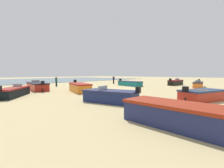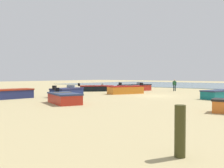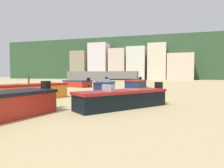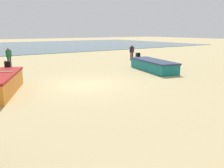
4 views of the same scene
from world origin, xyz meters
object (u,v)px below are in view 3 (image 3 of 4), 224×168
Objects in this scene: boat_orange_1 at (32,91)px; boat_black_7 at (123,99)px; boat_navy_8 at (136,84)px; boat_navy_2 at (105,86)px; boat_red_5 at (77,84)px; boat_cream_6 at (123,82)px; mooring_post_near_water at (29,79)px.

boat_orange_1 is 6.22m from boat_black_7.
boat_orange_1 is at bearing 74.00° from boat_navy_8.
boat_navy_2 is at bearing -28.32° from boat_black_7.
boat_orange_1 reaches higher than boat_black_7.
boat_cream_6 is at bearing -11.73° from boat_red_5.
boat_navy_2 is at bearing -110.56° from boat_red_5.
boat_navy_8 reaches higher than boat_black_7.
boat_cream_6 is 6.54m from boat_navy_8.
boat_red_5 is (-5.08, 4.70, -0.03)m from boat_navy_2.
boat_black_7 is at bearing 100.90° from boat_navy_2.
boat_red_5 is at bearing 125.10° from boat_orange_1.
mooring_post_near_water reaches higher than boat_navy_2.
boat_cream_6 is at bearing -38.63° from boat_black_7.
boat_cream_6 is at bearing -59.48° from boat_navy_8.
mooring_post_near_water is (-12.20, 6.48, 0.26)m from boat_red_5.
boat_orange_1 is 3.38× the size of mooring_post_near_water.
boat_cream_6 reaches higher than boat_black_7.
boat_cream_6 is (-0.84, 11.01, 0.00)m from boat_navy_2.
mooring_post_near_water is at bearing 151.82° from boat_orange_1.
mooring_post_near_water is at bearing -4.54° from boat_black_7.
boat_black_7 is at bearing -11.27° from boat_cream_6.
boat_orange_1 is 1.16× the size of boat_red_5.
boat_cream_6 is at bearing -0.59° from mooring_post_near_water.
boat_black_7 is 3.21× the size of mooring_post_near_water.
boat_black_7 is (3.55, -8.32, -0.03)m from boat_navy_2.
boat_orange_1 is 11.84m from boat_red_5.
mooring_post_near_water is at bearing 84.18° from boat_red_5.
boat_navy_8 is at bearing 1.83° from boat_cream_6.
boat_cream_6 is 16.45m from mooring_post_near_water.
boat_black_7 is 28.54m from mooring_post_near_water.
boat_cream_6 is (4.24, 6.31, 0.03)m from boat_red_5.
boat_red_5 is (-2.59, 11.56, -0.07)m from boat_orange_1.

